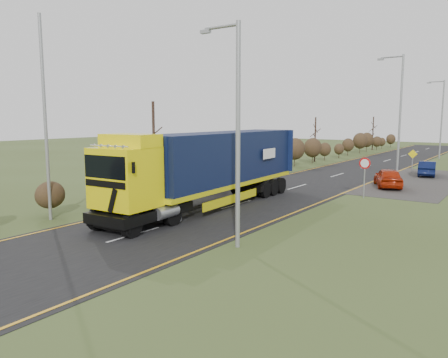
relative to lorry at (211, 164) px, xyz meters
name	(u,v)px	position (x,y,z in m)	size (l,w,h in m)	color
ground	(193,218)	(0.81, -2.62, -2.44)	(160.00, 160.00, 0.00)	#3B491F
road	(285,191)	(0.81, 7.38, -2.43)	(8.00, 120.00, 0.02)	black
layby	(417,181)	(7.31, 17.38, -2.42)	(6.00, 18.00, 0.02)	#302E2B
lane_markings	(282,191)	(0.81, 7.08, -2.41)	(7.52, 116.00, 0.01)	orange
hedgerow	(197,165)	(-5.19, 5.28, -0.82)	(2.24, 102.04, 6.05)	#2F1E15
lorry	(211,164)	(0.00, 0.00, 0.00)	(3.21, 15.52, 4.29)	black
car_red_hatchback	(388,178)	(6.22, 13.06, -1.74)	(1.65, 4.09, 1.39)	#A82208
car_blue_sedan	(427,169)	(7.29, 21.43, -1.80)	(1.34, 3.85, 1.27)	#091136
streetlight_near	(236,126)	(5.31, -5.50, 2.24)	(1.82, 0.18, 8.52)	gray
streetlight_mid	(399,110)	(5.27, 18.94, 3.18)	(2.14, 0.20, 10.12)	gray
streetlight_far	(441,116)	(5.29, 39.28, 2.78)	(2.01, 0.19, 9.45)	gray
left_pole	(45,120)	(-4.68, -6.99, 2.48)	(0.16, 0.16, 9.83)	gray
speed_sign	(365,169)	(6.11, 7.84, -0.64)	(0.70, 0.10, 2.54)	gray
warning_board	(413,158)	(5.74, 23.01, -1.12)	(0.81, 0.11, 2.13)	gray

